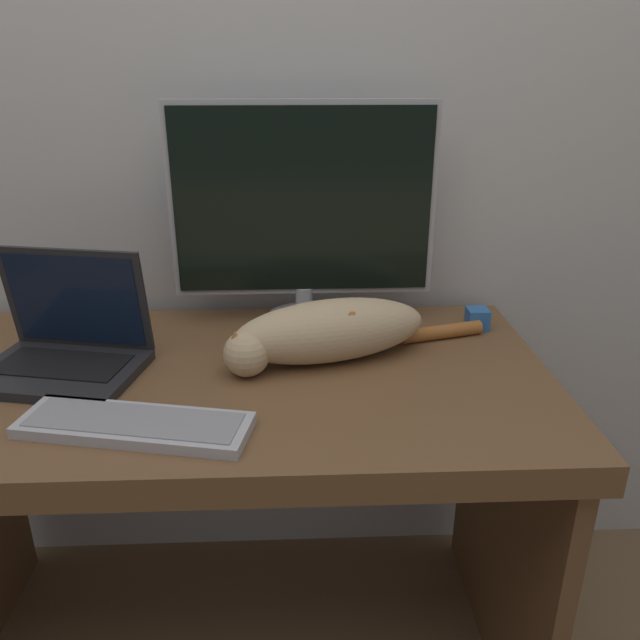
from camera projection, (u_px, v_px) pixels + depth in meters
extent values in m
cube|color=silver|center=(225.00, 90.00, 1.45)|extent=(6.40, 0.06, 2.60)
cube|color=brown|center=(221.00, 385.00, 1.28)|extent=(1.34, 0.70, 0.06)
cube|color=brown|center=(504.00, 527.00, 1.45)|extent=(0.04, 0.65, 0.72)
cylinder|color=#B2B2B7|center=(304.00, 319.00, 1.51)|extent=(0.18, 0.18, 0.02)
cylinder|color=#B2B2B7|center=(304.00, 302.00, 1.49)|extent=(0.04, 0.04, 0.07)
cube|color=#B2B2B7|center=(303.00, 201.00, 1.40)|extent=(0.60, 0.02, 0.43)
cube|color=black|center=(303.00, 202.00, 1.39)|extent=(0.58, 0.01, 0.41)
cube|color=#232326|center=(59.00, 372.00, 1.25)|extent=(0.35, 0.28, 0.02)
cube|color=black|center=(62.00, 364.00, 1.25)|extent=(0.27, 0.17, 0.00)
cube|color=#232326|center=(76.00, 299.00, 1.29)|extent=(0.31, 0.10, 0.22)
cube|color=black|center=(74.00, 300.00, 1.28)|extent=(0.28, 0.08, 0.19)
cube|color=#BCBCC1|center=(135.00, 425.00, 1.06)|extent=(0.41, 0.20, 0.02)
cube|color=#939397|center=(134.00, 420.00, 1.06)|extent=(0.38, 0.17, 0.00)
ellipsoid|color=#D1B284|center=(331.00, 331.00, 1.30)|extent=(0.44, 0.24, 0.13)
ellipsoid|color=#AD662D|center=(340.00, 313.00, 1.29)|extent=(0.21, 0.15, 0.05)
sphere|color=#D1B284|center=(247.00, 354.00, 1.24)|extent=(0.09, 0.09, 0.09)
cone|color=#AD662D|center=(235.00, 337.00, 1.22)|extent=(0.03, 0.03, 0.03)
cone|color=#AD662D|center=(256.00, 335.00, 1.23)|extent=(0.03, 0.03, 0.03)
cylinder|color=#AD662D|center=(441.00, 332.00, 1.42)|extent=(0.20, 0.08, 0.03)
cube|color=#2D6BB7|center=(477.00, 319.00, 1.47)|extent=(0.05, 0.05, 0.05)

